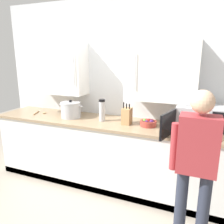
# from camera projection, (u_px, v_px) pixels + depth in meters

# --- Properties ---
(ground_plane) EXTENTS (9.55, 9.55, 0.00)m
(ground_plane) POSITION_uv_depth(u_px,v_px,m) (77.00, 215.00, 2.61)
(ground_plane) COLOR #9E9384
(back_wall_tiled) EXTENTS (3.60, 0.44, 2.60)m
(back_wall_tiled) POSITION_uv_depth(u_px,v_px,m) (112.00, 85.00, 3.26)
(back_wall_tiled) COLOR silver
(back_wall_tiled) RESTS_ON ground_plane
(counter_unit) EXTENTS (3.23, 0.68, 0.94)m
(counter_unit) POSITION_uv_depth(u_px,v_px,m) (104.00, 152.00, 3.20)
(counter_unit) COLOR white
(counter_unit) RESTS_ON ground_plane
(microwave_oven) EXTENTS (0.65, 0.74, 0.30)m
(microwave_oven) POSITION_uv_depth(u_px,v_px,m) (197.00, 119.00, 2.64)
(microwave_oven) COLOR #B7BABF
(microwave_oven) RESTS_ON counter_unit
(wooden_spoon) EXTENTS (0.20, 0.20, 0.02)m
(wooden_spoon) POSITION_uv_depth(u_px,v_px,m) (41.00, 113.00, 3.47)
(wooden_spoon) COLOR tan
(wooden_spoon) RESTS_ON counter_unit
(stock_pot) EXTENTS (0.38, 0.29, 0.26)m
(stock_pot) POSITION_uv_depth(u_px,v_px,m) (71.00, 110.00, 3.22)
(stock_pot) COLOR #B7BABF
(stock_pot) RESTS_ON counter_unit
(fruit_bowl) EXTENTS (0.21, 0.21, 0.10)m
(fruit_bowl) POSITION_uv_depth(u_px,v_px,m) (148.00, 123.00, 2.84)
(fruit_bowl) COLOR #AD3D33
(fruit_bowl) RESTS_ON counter_unit
(thermos_flask) EXTENTS (0.09, 0.09, 0.30)m
(thermos_flask) POSITION_uv_depth(u_px,v_px,m) (102.00, 110.00, 3.04)
(thermos_flask) COLOR #B7BABF
(thermos_flask) RESTS_ON counter_unit
(knife_block) EXTENTS (0.11, 0.15, 0.29)m
(knife_block) POSITION_uv_depth(u_px,v_px,m) (127.00, 116.00, 2.92)
(knife_block) COLOR tan
(knife_block) RESTS_ON counter_unit
(person_figure) EXTENTS (0.44, 0.58, 1.54)m
(person_figure) POSITION_uv_depth(u_px,v_px,m) (196.00, 159.00, 1.98)
(person_figure) COLOR #282D3D
(person_figure) RESTS_ON ground_plane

